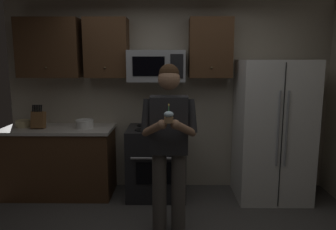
# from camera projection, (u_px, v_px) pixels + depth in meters

# --- Properties ---
(wall_back) EXTENTS (4.40, 0.10, 2.60)m
(wall_back) POSITION_uv_depth(u_px,v_px,m) (168.00, 96.00, 4.54)
(wall_back) COLOR #B7AD99
(wall_back) RESTS_ON ground
(oven_range) EXTENTS (0.76, 0.70, 0.93)m
(oven_range) POSITION_uv_depth(u_px,v_px,m) (157.00, 162.00, 4.30)
(oven_range) COLOR black
(oven_range) RESTS_ON ground
(microwave) EXTENTS (0.74, 0.41, 0.40)m
(microwave) POSITION_uv_depth(u_px,v_px,m) (157.00, 66.00, 4.21)
(microwave) COLOR #9EA0A5
(refrigerator) EXTENTS (0.90, 0.75, 1.80)m
(refrigerator) POSITION_uv_depth(u_px,v_px,m) (272.00, 130.00, 4.17)
(refrigerator) COLOR white
(refrigerator) RESTS_ON ground
(cabinet_row_upper) EXTENTS (2.78, 0.36, 0.76)m
(cabinet_row_upper) POSITION_uv_depth(u_px,v_px,m) (113.00, 48.00, 4.23)
(cabinet_row_upper) COLOR #4C301C
(counter_left) EXTENTS (1.44, 0.66, 0.92)m
(counter_left) POSITION_uv_depth(u_px,v_px,m) (60.00, 161.00, 4.33)
(counter_left) COLOR #4C301C
(counter_left) RESTS_ON ground
(knife_block) EXTENTS (0.16, 0.15, 0.32)m
(knife_block) POSITION_uv_depth(u_px,v_px,m) (38.00, 119.00, 4.19)
(knife_block) COLOR brown
(knife_block) RESTS_ON counter_left
(bowl_large_white) EXTENTS (0.24, 0.24, 0.11)m
(bowl_large_white) POSITION_uv_depth(u_px,v_px,m) (85.00, 124.00, 4.22)
(bowl_large_white) COLOR white
(bowl_large_white) RESTS_ON counter_left
(bowl_small_colored) EXTENTS (0.20, 0.20, 0.09)m
(bowl_small_colored) POSITION_uv_depth(u_px,v_px,m) (23.00, 123.00, 4.29)
(bowl_small_colored) COLOR beige
(bowl_small_colored) RESTS_ON counter_left
(person) EXTENTS (0.60, 0.48, 1.76)m
(person) POSITION_uv_depth(u_px,v_px,m) (169.00, 140.00, 3.29)
(person) COLOR #4C4742
(person) RESTS_ON ground
(cupcake) EXTENTS (0.09, 0.09, 0.17)m
(cupcake) POSITION_uv_depth(u_px,v_px,m) (169.00, 117.00, 2.91)
(cupcake) COLOR #A87F56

